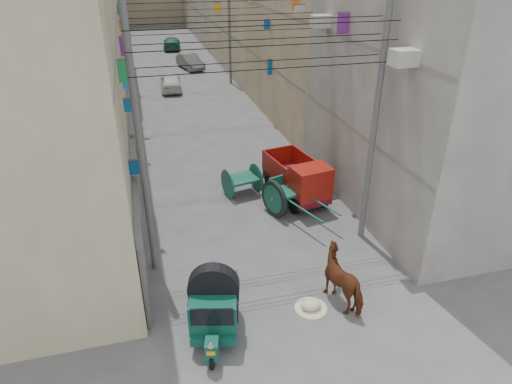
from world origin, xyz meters
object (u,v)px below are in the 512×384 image
object	(u,v)px
mini_truck	(300,182)
distant_car_grey	(190,62)
feed_sack	(311,304)
auto_rickshaw	(214,304)
tonga_cart	(288,193)
horse	(345,279)
distant_car_white	(171,82)
second_cart	(242,180)
distant_car_green	(172,43)

from	to	relation	value
mini_truck	distant_car_grey	xyz separation A→B (m)	(-1.09, 24.70, -0.27)
feed_sack	distant_car_grey	xyz separation A→B (m)	(0.71, 30.66, 0.46)
feed_sack	distant_car_grey	size ratio (longest dim) A/B	0.16
auto_rickshaw	tonga_cart	bearing A→B (deg)	69.71
mini_truck	horse	distance (m)	5.94
feed_sack	distant_car_white	distance (m)	24.20
second_cart	distant_car_green	xyz separation A→B (m)	(0.38, 32.98, -0.05)
feed_sack	horse	size ratio (longest dim) A/B	0.31
auto_rickshaw	second_cart	distance (m)	7.81
auto_rickshaw	distant_car_white	xyz separation A→B (m)	(1.22, 24.32, -0.34)
distant_car_white	distant_car_grey	xyz separation A→B (m)	(2.25, 6.51, -0.01)
feed_sack	horse	distance (m)	1.21
horse	auto_rickshaw	bearing A→B (deg)	-12.88
auto_rickshaw	distant_car_green	world-z (taller)	auto_rickshaw
auto_rickshaw	feed_sack	size ratio (longest dim) A/B	4.13
second_cart	distant_car_white	bearing A→B (deg)	82.07
mini_truck	second_cart	bearing A→B (deg)	138.62
mini_truck	distant_car_green	xyz separation A→B (m)	(-1.70, 34.24, -0.29)
horse	distant_car_green	world-z (taller)	horse
distant_car_white	distant_car_grey	world-z (taller)	distant_car_white
tonga_cart	distant_car_white	bearing A→B (deg)	78.50
tonga_cart	horse	bearing A→B (deg)	-110.62
horse	distant_car_grey	bearing A→B (deg)	-105.99
distant_car_white	mini_truck	bearing A→B (deg)	103.69
horse	tonga_cart	bearing A→B (deg)	-107.60
mini_truck	distant_car_white	xyz separation A→B (m)	(-3.34, 18.19, -0.26)
auto_rickshaw	distant_car_white	bearing A→B (deg)	101.53
auto_rickshaw	mini_truck	size ratio (longest dim) A/B	0.69
auto_rickshaw	tonga_cart	xyz separation A→B (m)	(3.88, 5.61, -0.21)
feed_sack	distant_car_grey	bearing A→B (deg)	88.67
auto_rickshaw	distant_car_green	xyz separation A→B (m)	(2.87, 40.37, -0.36)
second_cart	feed_sack	xyz separation A→B (m)	(0.28, -7.23, -0.50)
distant_car_grey	second_cart	bearing A→B (deg)	-106.66
auto_rickshaw	tonga_cart	size ratio (longest dim) A/B	0.71
mini_truck	feed_sack	distance (m)	6.27
second_cart	horse	world-z (taller)	horse
auto_rickshaw	distant_car_green	bearing A→B (deg)	100.35
second_cart	distant_car_green	bearing A→B (deg)	77.14
horse	distant_car_grey	xyz separation A→B (m)	(-0.31, 30.58, -0.17)
feed_sack	distant_car_white	bearing A→B (deg)	93.65
auto_rickshaw	distant_car_green	distance (m)	40.48
horse	distant_car_white	bearing A→B (deg)	-100.49
tonga_cart	feed_sack	xyz separation A→B (m)	(-1.12, -5.44, -0.60)
auto_rickshaw	tonga_cart	distance (m)	6.83
mini_truck	feed_sack	bearing A→B (deg)	-116.86
mini_truck	distant_car_green	world-z (taller)	mini_truck
auto_rickshaw	horse	distance (m)	3.80
tonga_cart	distant_car_green	xyz separation A→B (m)	(-1.02, 34.76, -0.15)
distant_car_white	distant_car_green	bearing A→B (deg)	-92.57
tonga_cart	distant_car_green	size ratio (longest dim) A/B	0.83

